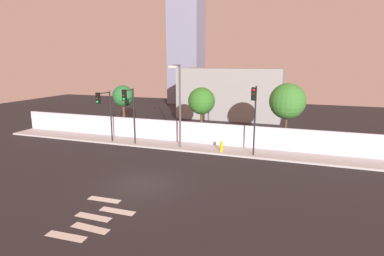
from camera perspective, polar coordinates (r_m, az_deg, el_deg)
ground_plane at (r=18.21m, az=-9.44°, el=-10.47°), size 80.00×80.00×0.00m
sidewalk at (r=25.27m, az=-0.60°, el=-3.59°), size 36.00×2.40×0.15m
perimeter_wall at (r=26.21m, az=0.34°, el=-0.81°), size 36.00×0.18×1.80m
crosswalk_marking at (r=15.20m, az=-17.73°, el=-15.72°), size 3.14×3.91×0.01m
traffic_light_left at (r=25.29m, az=-11.78°, el=4.34°), size 0.34×1.61×4.72m
traffic_light_center at (r=26.53m, az=-16.24°, el=4.02°), size 0.39×1.71×4.42m
traffic_light_right at (r=22.00m, az=11.64°, el=3.94°), size 0.34×1.48×5.16m
street_lamp_curbside at (r=23.99m, az=-2.48°, el=5.40°), size 0.62×2.10×6.67m
fire_hydrant at (r=23.76m, az=5.53°, el=-3.39°), size 0.44×0.26×0.83m
roadside_tree_leftmost at (r=30.35m, az=-12.84°, el=5.81°), size 2.06×2.06×4.80m
roadside_tree_midleft at (r=27.04m, az=1.80°, el=5.07°), size 2.40×2.40×4.82m
roadside_tree_midright at (r=25.82m, az=17.51°, el=4.81°), size 2.92×2.92×5.35m
low_building_distant at (r=39.18m, az=7.34°, el=6.52°), size 12.69×6.00×6.24m
tower_on_skyline at (r=53.57m, az=-1.07°, el=16.62°), size 5.29×5.00×22.06m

